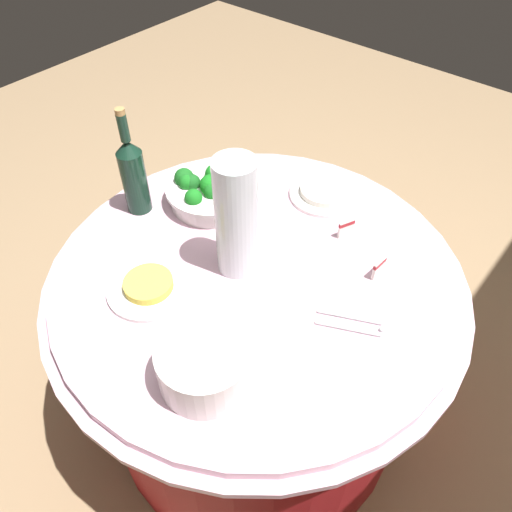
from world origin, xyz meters
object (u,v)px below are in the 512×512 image
Objects in this scene: decorative_fruit_vase at (236,221)px; label_placard_mid at (379,267)px; wine_bottle at (133,174)px; serving_tongs at (351,324)px; food_plate_fried_egg at (149,287)px; food_plate_rice at (325,193)px; label_placard_front at (346,227)px; broccoli_bowl at (210,190)px; plate_stack at (205,364)px.

label_placard_mid is (-0.21, 0.31, -0.13)m from decorative_fruit_vase.
wine_bottle is 2.06× the size of serving_tongs.
food_plate_fried_egg reaches higher than food_plate_rice.
label_placard_front is 1.00× the size of label_placard_mid.
label_placard_mid is at bearing 58.17° from food_plate_rice.
broccoli_bowl is 0.83× the size of wine_bottle.
broccoli_bowl is at bearing -83.42° from label_placard_mid.
wine_bottle is 1.53× the size of food_plate_rice.
decorative_fruit_vase is 1.55× the size of food_plate_rice.
label_placard_front is at bearing 109.07° from broccoli_bowl.
wine_bottle is 0.59m from food_plate_rice.
serving_tongs is at bearing 35.74° from label_placard_front.
plate_stack is 1.29× the size of serving_tongs.
food_plate_fried_egg is (0.22, -0.12, -0.15)m from decorative_fruit_vase.
food_plate_fried_egg is (0.20, 0.27, -0.12)m from wine_bottle.
decorative_fruit_vase is at bearing 151.28° from food_plate_fried_egg.
label_placard_front is (-0.26, -0.19, 0.03)m from serving_tongs.
wine_bottle is 0.99× the size of decorative_fruit_vase.
broccoli_bowl is 1.33× the size of plate_stack.
wine_bottle reaches higher than label_placard_mid.
decorative_fruit_vase reaches higher than wine_bottle.
decorative_fruit_vase is 1.55× the size of food_plate_fried_egg.
wine_bottle is at bearing -126.80° from food_plate_fried_egg.
label_placard_front reaches higher than serving_tongs.
plate_stack is (0.46, 0.42, 0.01)m from broccoli_bowl.
decorative_fruit_vase reaches higher than serving_tongs.
broccoli_bowl is 0.36m from food_plate_rice.
plate_stack is 0.37m from decorative_fruit_vase.
food_plate_rice is (-0.62, 0.13, 0.00)m from food_plate_fried_egg.
broccoli_bowl is at bearing -70.93° from label_placard_front.
plate_stack is 3.82× the size of label_placard_mid.
label_placard_front is (-0.29, 0.16, -0.13)m from decorative_fruit_vase.
label_placard_mid is (0.19, 0.30, 0.02)m from food_plate_rice.
wine_bottle reaches higher than plate_stack.
wine_bottle is (-0.30, -0.57, 0.07)m from plate_stack.
label_placard_front reaches higher than food_plate_rice.
plate_stack is at bearing 1.65° from label_placard_front.
wine_bottle is 0.39m from decorative_fruit_vase.
label_placard_mid is at bearing 107.82° from wine_bottle.
label_placard_mid is at bearing 134.99° from food_plate_fried_egg.
broccoli_bowl is at bearing 137.85° from wine_bottle.
food_plate_fried_egg is at bearing -28.84° from label_placard_front.
decorative_fruit_vase is at bearing -28.93° from label_placard_front.
decorative_fruit_vase is (-0.01, 0.39, 0.03)m from wine_bottle.
decorative_fruit_vase reaches higher than plate_stack.
food_plate_fried_egg is 4.00× the size of label_placard_mid.
broccoli_bowl is 5.09× the size of label_placard_front.
serving_tongs is 0.53m from food_plate_fried_egg.
plate_stack is at bearing 42.65° from broccoli_bowl.
label_placard_front is at bearing 118.69° from wine_bottle.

